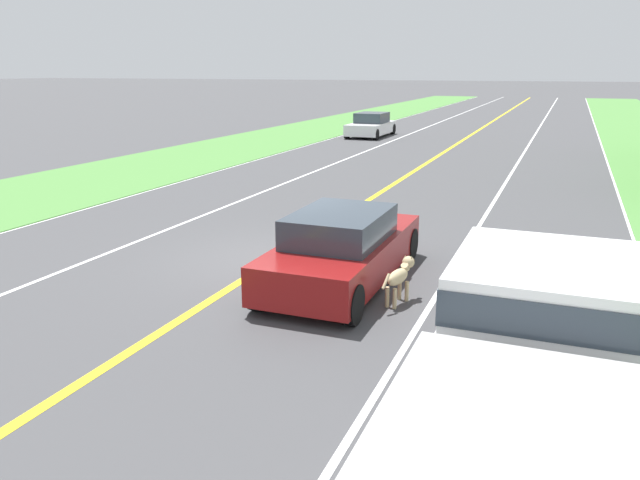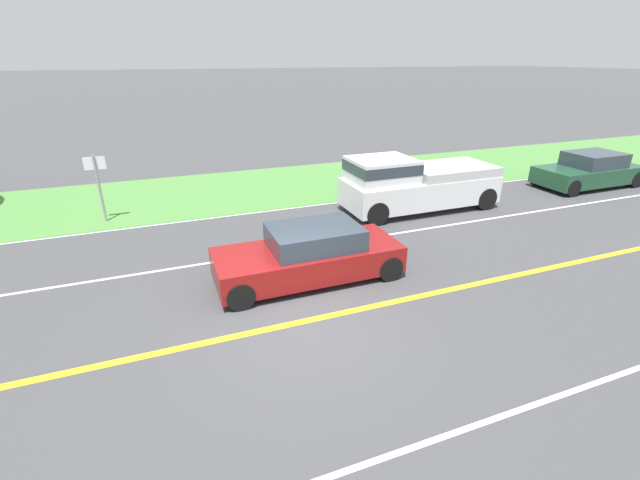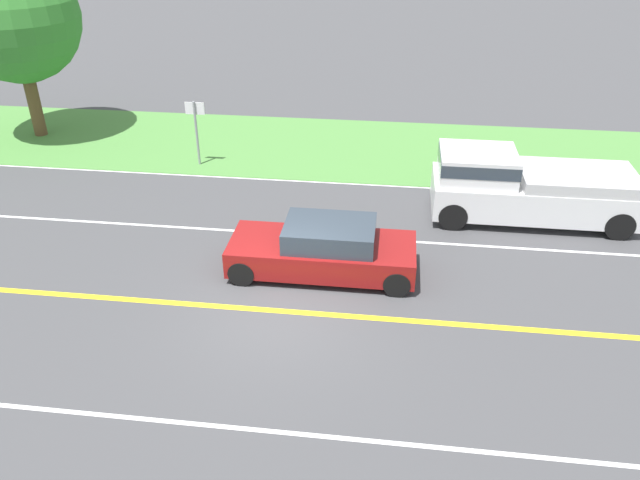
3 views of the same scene
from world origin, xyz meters
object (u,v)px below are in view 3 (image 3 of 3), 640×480
object	(u,v)px
ego_car	(324,250)
street_sign	(196,125)
pickup_truck	(523,186)
dog	(354,232)
roadside_tree_right_near	(14,18)

from	to	relation	value
ego_car	street_sign	bearing A→B (deg)	39.08
pickup_truck	street_sign	size ratio (longest dim) A/B	2.48
dog	roadside_tree_right_near	world-z (taller)	roadside_tree_right_near
pickup_truck	street_sign	world-z (taller)	street_sign
dog	pickup_truck	world-z (taller)	pickup_truck
ego_car	pickup_truck	distance (m)	6.29
ego_car	roadside_tree_right_near	bearing A→B (deg)	55.32
street_sign	pickup_truck	bearing A→B (deg)	-104.34
pickup_truck	roadside_tree_right_near	world-z (taller)	roadside_tree_right_near
pickup_truck	dog	bearing A→B (deg)	116.85
ego_car	roadside_tree_right_near	distance (m)	14.80
dog	street_sign	size ratio (longest dim) A/B	0.48
dog	street_sign	bearing A→B (deg)	62.04
ego_car	pickup_truck	bearing A→B (deg)	-55.66
ego_car	dog	bearing A→B (deg)	-27.04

